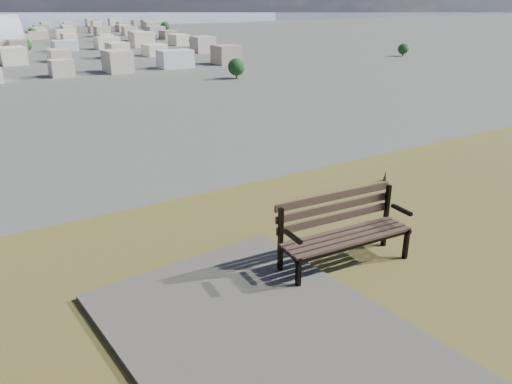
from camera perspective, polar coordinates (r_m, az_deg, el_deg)
park_bench at (r=6.00m, az=9.84°, el=-3.97°), size 1.67×0.65×0.85m
gravel_patch at (r=4.86m, az=1.50°, el=-16.54°), size 2.71×3.69×0.07m
grass_tufts at (r=5.47m, az=19.43°, el=-12.04°), size 12.49×6.38×0.28m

